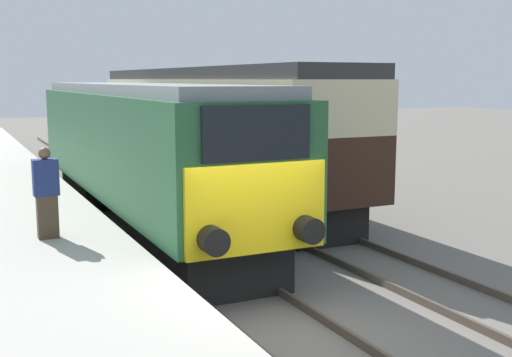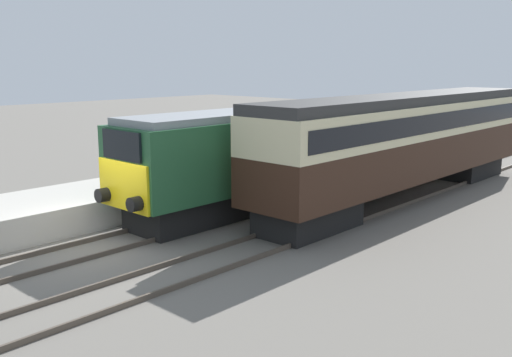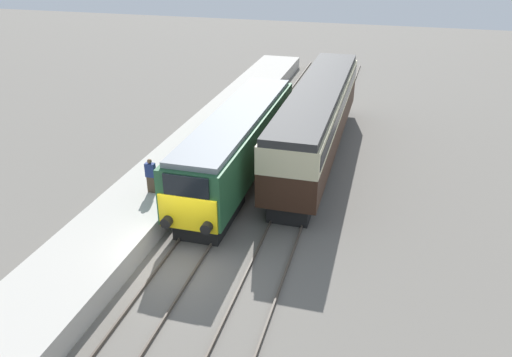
{
  "view_description": "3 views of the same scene",
  "coord_description": "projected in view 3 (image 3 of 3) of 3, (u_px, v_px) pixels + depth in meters",
  "views": [
    {
      "loc": [
        -4.42,
        -7.91,
        3.82
      ],
      "look_at": [
        0.0,
        1.29,
        2.23
      ],
      "focal_mm": 45.0,
      "sensor_mm": 36.0,
      "label": 1
    },
    {
      "loc": [
        14.39,
        -8.31,
        5.37
      ],
      "look_at": [
        1.7,
        5.29,
        1.6
      ],
      "focal_mm": 40.0,
      "sensor_mm": 36.0,
      "label": 2
    },
    {
      "loc": [
        7.12,
        -14.52,
        11.77
      ],
      "look_at": [
        1.7,
        5.29,
        1.6
      ],
      "focal_mm": 35.0,
      "sensor_mm": 36.0,
      "label": 3
    }
  ],
  "objects": [
    {
      "name": "locomotive",
      "position": [
        238.0,
        143.0,
        25.52
      ],
      "size": [
        2.7,
        14.1,
        3.7
      ],
      "color": "black",
      "rests_on": "ground_plane"
    },
    {
      "name": "rails_near_track",
      "position": [
        220.0,
        206.0,
        23.75
      ],
      "size": [
        1.51,
        60.0,
        0.14
      ],
      "color": "#4C4238",
      "rests_on": "ground_plane"
    },
    {
      "name": "ground_plane",
      "position": [
        178.0,
        268.0,
        19.46
      ],
      "size": [
        120.0,
        120.0,
        0.0
      ],
      "primitive_type": "plane",
      "color": "slate"
    },
    {
      "name": "person_on_platform",
      "position": [
        151.0,
        176.0,
        22.75
      ],
      "size": [
        0.44,
        0.26,
        1.65
      ],
      "color": "#473828",
      "rests_on": "platform_left"
    },
    {
      "name": "platform_left",
      "position": [
        180.0,
        165.0,
        26.94
      ],
      "size": [
        3.5,
        50.0,
        0.96
      ],
      "color": "#B7B2A8",
      "rests_on": "ground_plane"
    },
    {
      "name": "passenger_carriage",
      "position": [
        318.0,
        115.0,
        28.11
      ],
      "size": [
        2.75,
        16.89,
        4.17
      ],
      "color": "black",
      "rests_on": "ground_plane"
    },
    {
      "name": "rails_far_track",
      "position": [
        290.0,
        215.0,
        22.94
      ],
      "size": [
        1.5,
        60.0,
        0.14
      ],
      "color": "#4C4238",
      "rests_on": "ground_plane"
    }
  ]
}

